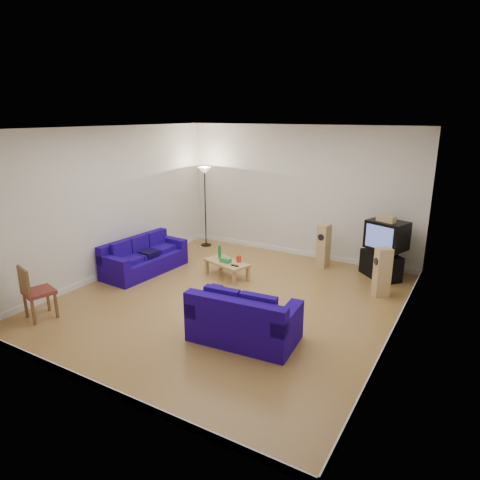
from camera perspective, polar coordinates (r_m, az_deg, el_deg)
The scene contains 16 objects.
room at distance 7.79m, azimuth -1.49°, elevation 2.41°, with size 6.01×6.51×3.21m.
sofa_three_seat at distance 9.89m, azimuth -12.78°, elevation -2.54°, with size 0.96×2.01×0.76m.
sofa_loveseat at distance 6.78m, azimuth 0.39°, elevation -10.95°, with size 1.72×1.06×0.82m.
coffee_table at distance 9.28m, azimuth -1.75°, elevation -3.20°, with size 1.11×0.78×0.36m.
bottle at distance 9.41m, azimuth -2.72°, elevation -1.64°, with size 0.07×0.07×0.30m, color #197233.
tissue_box at distance 9.21m, azimuth -1.95°, elevation -2.70°, with size 0.24×0.13×0.10m, color green.
red_canister at distance 9.22m, azimuth -0.16°, elevation -2.51°, with size 0.11×0.11×0.15m, color red.
remote at distance 8.99m, azimuth -0.70°, elevation -3.43°, with size 0.17×0.05×0.02m, color black.
tv_stand at distance 9.80m, azimuth 18.25°, elevation -3.21°, with size 0.90×0.50×0.55m, color black.
av_receiver at distance 9.67m, azimuth 18.60°, elevation -1.44°, with size 0.47×0.38×0.11m, color black.
television at distance 9.62m, azimuth 18.99°, elevation 0.64°, with size 0.93×0.81×0.60m.
centre_speaker at distance 9.45m, azimuth 18.90°, elevation 2.71°, with size 0.39×0.16×0.14m, color tan.
speaker_left at distance 10.06m, azimuth 11.07°, elevation -0.76°, with size 0.27×0.34×1.01m.
speaker_right at distance 8.75m, azimuth 18.43°, elevation -4.09°, with size 0.36×0.36×0.97m.
floor_lamp at distance 11.27m, azimuth -4.73°, elevation 7.80°, with size 0.36×0.36×2.12m.
dining_chair at distance 8.15m, azimuth -25.77°, elevation -6.02°, with size 0.58×0.58×0.98m.
Camera 1 is at (3.99, -6.42, 3.43)m, focal length 32.00 mm.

